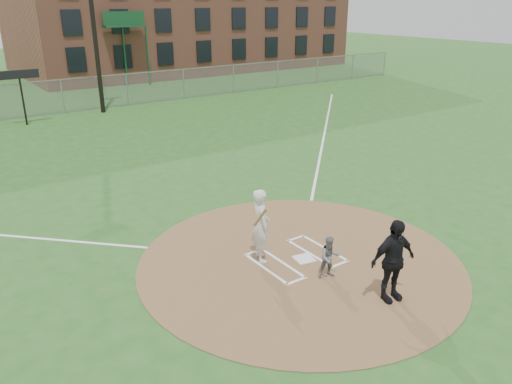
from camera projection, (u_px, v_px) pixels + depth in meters
ground at (300, 261)px, 13.04m from camera, size 140.00×140.00×0.00m
dirt_circle at (300, 261)px, 13.04m from camera, size 8.40×8.40×0.02m
home_plate at (304, 259)px, 13.07m from camera, size 0.57×0.57×0.03m
foul_line_first at (324, 137)px, 24.73m from camera, size 17.04×17.04×0.01m
catcher at (330, 257)px, 12.08m from camera, size 0.63×0.57×1.07m
umpire at (393, 261)px, 11.03m from camera, size 1.21×0.66×1.95m
batters_boxes at (296, 258)px, 13.15m from camera, size 2.08×1.88×0.01m
batter_at_plate at (261, 225)px, 12.73m from camera, size 0.69×1.12×1.96m
outfield_fence at (63, 96)px, 29.49m from camera, size 56.08×0.08×2.03m
scoreboard_sign at (20, 80)px, 26.28m from camera, size 2.00×0.10×2.93m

